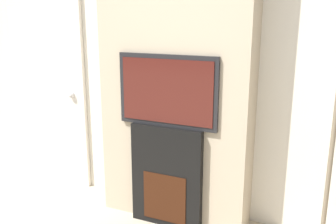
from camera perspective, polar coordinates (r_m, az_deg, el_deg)
wall_back at (r=3.26m, az=2.62°, el=7.62°), size 6.00×0.06×2.70m
chimney_breast at (r=3.08m, az=1.26°, el=7.23°), size 1.28×0.32×2.70m
fireplace at (r=3.19m, az=-0.01°, el=-9.71°), size 0.62×0.15×0.87m
television at (r=2.96m, az=-0.03°, el=3.23°), size 0.84×0.07×0.58m
floor_lamp at (r=2.58m, az=23.91°, el=-3.13°), size 0.26×0.26×1.56m
entry_door at (r=4.06m, az=-17.70°, el=3.52°), size 0.90×0.09×2.03m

